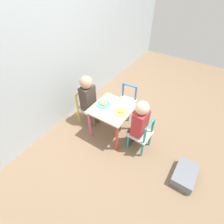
% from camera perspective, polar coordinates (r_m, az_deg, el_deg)
% --- Properties ---
extents(ground_plane, '(6.00, 6.00, 0.00)m').
position_cam_1_polar(ground_plane, '(2.57, 0.00, -6.49)').
color(ground_plane, '#7F664C').
extents(house_wall, '(6.00, 0.06, 2.60)m').
position_cam_1_polar(house_wall, '(2.35, -18.69, 24.60)').
color(house_wall, '#B2C1CC').
rests_on(house_wall, ground_plane).
extents(kids_table, '(0.50, 0.50, 0.46)m').
position_cam_1_polar(kids_table, '(2.30, 0.00, -0.24)').
color(kids_table, beige).
rests_on(kids_table, ground_plane).
extents(chair_teal, '(0.27, 0.27, 0.50)m').
position_cam_1_polar(chair_teal, '(2.24, 9.62, -7.40)').
color(chair_teal, silver).
rests_on(chair_teal, ground_plane).
extents(chair_yellow, '(0.27, 0.27, 0.50)m').
position_cam_1_polar(chair_yellow, '(2.62, -8.23, 1.52)').
color(chair_yellow, silver).
rests_on(chair_yellow, ground_plane).
extents(chair_blue, '(0.28, 0.28, 0.50)m').
position_cam_1_polar(chair_blue, '(2.70, 4.76, 3.39)').
color(chair_blue, silver).
rests_on(chair_blue, ground_plane).
extents(child_front, '(0.21, 0.22, 0.75)m').
position_cam_1_polar(child_front, '(2.11, 8.82, -3.13)').
color(child_front, '#38383D').
rests_on(child_front, ground_plane).
extents(child_back, '(0.20, 0.22, 0.78)m').
position_cam_1_polar(child_back, '(2.45, -7.71, 5.03)').
color(child_back, '#7A6B5B').
rests_on(child_back, ground_plane).
extents(plate_front, '(0.18, 0.18, 0.03)m').
position_cam_1_polar(plate_front, '(2.19, 2.97, 0.20)').
color(plate_front, '#EADB66').
rests_on(plate_front, kids_table).
extents(plate_back, '(0.19, 0.19, 0.03)m').
position_cam_1_polar(plate_back, '(2.30, -2.83, 2.68)').
color(plate_back, '#4C9EE0').
rests_on(plate_back, kids_table).
extents(storage_bin, '(0.36, 0.23, 0.12)m').
position_cam_1_polar(storage_bin, '(2.27, 22.67, -18.34)').
color(storage_bin, slate).
rests_on(storage_bin, ground_plane).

